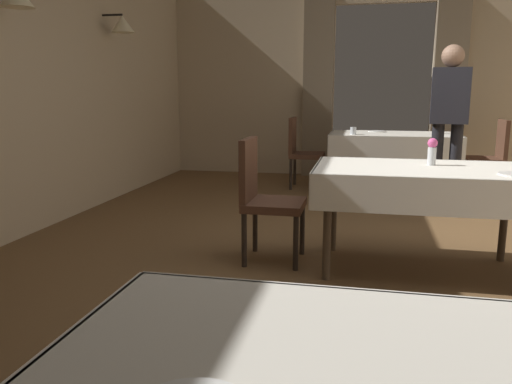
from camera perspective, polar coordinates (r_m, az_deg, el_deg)
ground at (r=3.94m, az=14.51°, el=-8.08°), size 10.08×10.08×0.00m
wall_back at (r=7.90m, az=13.86°, el=12.67°), size 6.40×0.27×3.00m
dining_table_mid at (r=3.79m, az=18.09°, el=1.32°), size 1.51×0.91×0.75m
dining_table_far at (r=6.69m, az=15.01°, el=5.47°), size 1.58×0.92×0.75m
chair_mid_left at (r=3.85m, az=0.86°, el=-0.20°), size 0.44×0.44×0.93m
chair_far_right at (r=6.94m, az=24.65°, el=3.89°), size 0.44×0.44×0.93m
chair_far_left at (r=6.84m, az=5.04°, el=4.78°), size 0.44×0.44×0.93m
flower_vase_mid at (r=3.89m, az=18.98°, el=4.37°), size 0.07×0.07×0.19m
flower_vase_far at (r=6.85m, az=19.91°, el=6.97°), size 0.07×0.07×0.18m
glass_far_b at (r=6.41m, az=10.75°, el=6.70°), size 0.07×0.07×0.09m
plate_far_c at (r=6.90m, az=13.30°, el=6.58°), size 0.23×0.23×0.01m
person_waiter_by_doorway at (r=5.55m, az=20.62°, el=7.89°), size 0.38×0.25×1.72m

